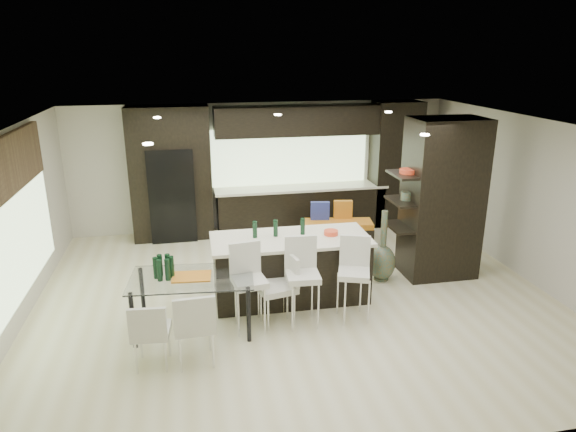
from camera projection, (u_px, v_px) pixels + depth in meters
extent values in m
plane|color=beige|center=(295.00, 296.00, 8.16)|extent=(8.00, 8.00, 0.00)
cube|color=beige|center=(262.00, 166.00, 11.01)|extent=(8.00, 0.02, 2.70)
cube|color=beige|center=(10.00, 233.00, 7.00)|extent=(0.02, 7.00, 2.70)
cube|color=beige|center=(532.00, 201.00, 8.49)|extent=(0.02, 7.00, 2.70)
cube|color=white|center=(296.00, 126.00, 7.32)|extent=(8.00, 7.00, 0.02)
cube|color=#B2D199|center=(17.00, 228.00, 7.19)|extent=(0.04, 3.20, 1.90)
cube|color=#B2D199|center=(289.00, 156.00, 11.02)|extent=(3.40, 0.04, 1.20)
cube|color=brown|center=(9.00, 165.00, 6.92)|extent=(0.08, 3.00, 0.80)
cube|color=white|center=(293.00, 125.00, 7.56)|extent=(4.00, 3.00, 0.02)
cube|color=black|center=(287.00, 169.00, 10.79)|extent=(6.80, 0.68, 2.70)
cube|color=black|center=(172.00, 193.00, 10.42)|extent=(0.90, 0.68, 1.90)
cube|color=black|center=(442.00, 199.00, 8.60)|extent=(1.20, 0.80, 2.70)
cube|color=black|center=(291.00, 268.00, 7.97)|extent=(2.44, 1.07, 1.01)
cube|color=silver|center=(250.00, 297.00, 7.05)|extent=(0.50, 0.50, 1.00)
cube|color=silver|center=(303.00, 291.00, 7.18)|extent=(0.48, 0.48, 1.02)
cube|color=silver|center=(353.00, 288.00, 7.33)|extent=(0.56, 0.56, 0.98)
cube|color=black|center=(337.00, 234.00, 10.14)|extent=(1.43, 0.74, 0.52)
cube|color=white|center=(193.00, 304.00, 7.07)|extent=(1.73, 1.08, 0.80)
cube|color=silver|center=(195.00, 329.00, 6.31)|extent=(0.52, 0.52, 0.92)
cube|color=silver|center=(152.00, 336.00, 6.26)|extent=(0.48, 0.48, 0.82)
cube|color=silver|center=(276.00, 292.00, 7.27)|extent=(0.60, 0.60, 0.93)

